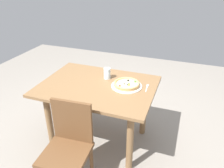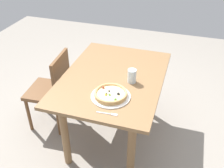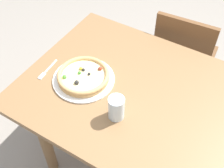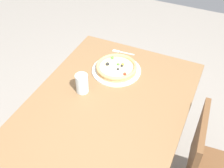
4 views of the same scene
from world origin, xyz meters
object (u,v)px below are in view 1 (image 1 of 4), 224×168
chair_near (68,145)px  pizza (127,84)px  plate (127,86)px  dining_table (98,95)px  drinking_glass (107,73)px  fork (147,87)px

chair_near → pizza: (0.31, 0.74, 0.31)m
plate → pizza: (0.00, 0.00, 0.03)m
dining_table → drinking_glass: 0.27m
plate → drinking_glass: 0.29m
pizza → drinking_glass: (-0.27, 0.11, 0.03)m
chair_near → drinking_glass: drinking_glass is taller
fork → drinking_glass: bearing=78.7°
chair_near → plate: 0.86m
dining_table → pizza: bearing=13.7°
plate → fork: 0.22m
chair_near → fork: chair_near is taller
chair_near → drinking_glass: bearing=-97.2°
dining_table → drinking_glass: (0.04, 0.19, 0.19)m
drinking_glass → dining_table: bearing=-102.0°
pizza → drinking_glass: bearing=157.3°
fork → drinking_glass: 0.49m
dining_table → fork: 0.55m
fork → dining_table: bearing=99.5°
plate → drinking_glass: bearing=157.3°
plate → fork: plate is taller
chair_near → fork: (0.52, 0.80, 0.28)m
pizza → fork: pizza is taller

